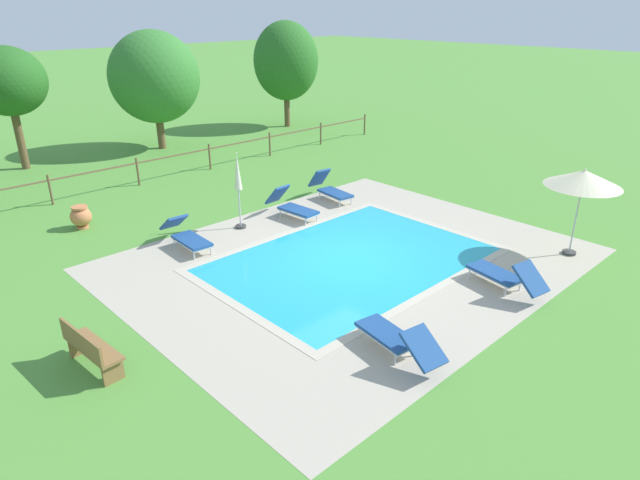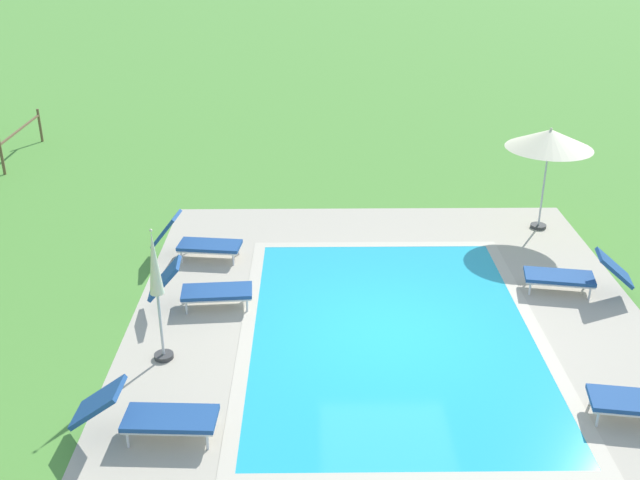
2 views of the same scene
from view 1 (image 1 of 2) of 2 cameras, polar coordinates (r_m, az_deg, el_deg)
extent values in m
plane|color=#518E38|center=(14.63, 3.19, -2.02)|extent=(160.00, 160.00, 0.00)
cube|color=#B2A893|center=(14.63, 3.19, -2.01)|extent=(11.57, 9.37, 0.01)
cube|color=#23A8C1|center=(14.63, 3.19, -2.00)|extent=(7.06, 4.85, 0.01)
cube|color=#C0B59F|center=(16.32, -3.32, 0.78)|extent=(7.54, 0.24, 0.01)
cube|color=#C0B59F|center=(13.22, 11.27, -5.37)|extent=(7.54, 0.24, 0.01)
cube|color=#C0B59F|center=(17.27, 11.54, 1.63)|extent=(0.24, 4.85, 0.01)
cube|color=#C0B59F|center=(12.51, -8.44, -6.92)|extent=(0.24, 4.85, 0.01)
cube|color=navy|center=(17.22, -2.28, 3.13)|extent=(0.69, 1.34, 0.07)
cube|color=navy|center=(17.75, -4.46, 4.77)|extent=(0.64, 0.65, 0.67)
cube|color=silver|center=(17.24, -2.28, 2.96)|extent=(0.66, 1.31, 0.04)
cylinder|color=silver|center=(17.10, -0.35, 2.37)|extent=(0.04, 0.04, 0.28)
cylinder|color=silver|center=(16.76, -1.53, 1.91)|extent=(0.04, 0.04, 0.28)
cylinder|color=silver|center=(17.82, -2.97, 3.22)|extent=(0.04, 0.04, 0.28)
cylinder|color=silver|center=(17.49, -4.15, 2.79)|extent=(0.04, 0.04, 0.28)
cube|color=navy|center=(13.85, 17.74, -3.27)|extent=(0.82, 1.39, 0.07)
cube|color=navy|center=(13.23, 21.10, -3.76)|extent=(0.71, 0.79, 0.58)
cube|color=silver|center=(13.88, 17.71, -3.47)|extent=(0.79, 1.35, 0.04)
cylinder|color=silver|center=(14.06, 15.28, -3.36)|extent=(0.04, 0.04, 0.28)
cylinder|color=silver|center=(14.42, 16.64, -2.83)|extent=(0.04, 0.04, 0.28)
cylinder|color=silver|center=(13.45, 18.75, -5.07)|extent=(0.04, 0.04, 0.28)
cylinder|color=silver|center=(13.83, 20.07, -4.47)|extent=(0.04, 0.04, 0.28)
cube|color=navy|center=(15.39, -13.20, -0.04)|extent=(0.66, 1.33, 0.07)
cube|color=navy|center=(16.12, -14.98, 1.82)|extent=(0.63, 0.75, 0.55)
cube|color=silver|center=(15.41, -13.18, -0.22)|extent=(0.63, 1.30, 0.04)
cylinder|color=silver|center=(15.12, -11.28, -1.02)|extent=(0.04, 0.04, 0.28)
cylinder|color=silver|center=(14.90, -12.97, -1.55)|extent=(0.04, 0.04, 0.28)
cylinder|color=silver|center=(16.02, -13.30, 0.22)|extent=(0.04, 0.04, 0.28)
cylinder|color=silver|center=(15.81, -14.91, -0.26)|extent=(0.04, 0.04, 0.28)
cube|color=navy|center=(10.99, 6.95, -9.60)|extent=(0.80, 1.38, 0.07)
cube|color=navy|center=(10.27, 10.75, -10.95)|extent=(0.71, 0.83, 0.52)
cube|color=silver|center=(11.02, 6.93, -9.85)|extent=(0.76, 1.35, 0.04)
cylinder|color=silver|center=(11.29, 4.05, -9.54)|extent=(0.04, 0.04, 0.28)
cylinder|color=silver|center=(11.57, 6.05, -8.73)|extent=(0.04, 0.04, 0.28)
cylinder|color=silver|center=(10.61, 7.84, -12.14)|extent=(0.04, 0.04, 0.28)
cylinder|color=silver|center=(10.90, 9.87, -11.19)|extent=(0.04, 0.04, 0.28)
cube|color=navy|center=(18.81, 1.60, 4.91)|extent=(0.75, 1.36, 0.07)
cube|color=navy|center=(19.40, -0.07, 6.51)|extent=(0.66, 0.64, 0.70)
cube|color=silver|center=(18.83, 1.60, 4.75)|extent=(0.72, 1.33, 0.04)
cylinder|color=silver|center=(18.62, 3.27, 4.11)|extent=(0.04, 0.04, 0.28)
cylinder|color=silver|center=(18.31, 2.04, 3.80)|extent=(0.04, 0.04, 0.28)
cylinder|color=silver|center=(19.43, 1.17, 4.98)|extent=(0.04, 0.04, 0.28)
cylinder|color=silver|center=(19.14, -0.04, 4.69)|extent=(0.04, 0.04, 0.28)
cylinder|color=#383838|center=(16.38, 24.48, -1.20)|extent=(0.36, 0.36, 0.08)
cylinder|color=#B2B5B7|center=(15.99, 25.14, 2.48)|extent=(0.04, 0.04, 2.34)
cone|color=beige|center=(15.70, 25.74, 5.80)|extent=(1.93, 1.93, 0.43)
sphere|color=beige|center=(15.65, 25.88, 6.58)|extent=(0.06, 0.06, 0.06)
cylinder|color=#383838|center=(16.84, -8.24, 1.41)|extent=(0.32, 0.32, 0.08)
cylinder|color=#B2B5B7|center=(16.63, -8.35, 3.24)|extent=(0.04, 0.04, 1.22)
cone|color=beige|center=(16.28, -8.58, 7.03)|extent=(0.23, 0.23, 1.07)
sphere|color=beige|center=(16.13, -8.70, 8.91)|extent=(0.05, 0.05, 0.05)
cube|color=olive|center=(11.10, -22.50, -10.29)|extent=(0.55, 1.53, 0.06)
cube|color=olive|center=(10.92, -23.62, -9.65)|extent=(0.16, 1.50, 0.40)
cube|color=olive|center=(11.73, -23.75, -9.96)|extent=(0.40, 0.09, 0.41)
cube|color=olive|center=(10.74, -20.73, -12.74)|extent=(0.40, 0.09, 0.41)
cylinder|color=#C67547|center=(18.14, -23.45, 1.27)|extent=(0.34, 0.34, 0.08)
ellipsoid|color=#C67547|center=(18.02, -23.62, 2.26)|extent=(0.62, 0.62, 0.59)
cylinder|color=#C67547|center=(17.93, -23.77, 3.13)|extent=(0.47, 0.47, 0.06)
cylinder|color=brown|center=(20.57, -26.26, 4.70)|extent=(0.08, 0.08, 1.05)
cylinder|color=brown|center=(21.63, -18.43, 6.76)|extent=(0.08, 0.08, 1.05)
cylinder|color=brown|center=(23.08, -11.41, 8.49)|extent=(0.08, 0.08, 1.05)
cylinder|color=brown|center=(24.85, -5.25, 9.90)|extent=(0.08, 0.08, 1.05)
cylinder|color=brown|center=(26.87, 0.08, 11.01)|extent=(0.08, 0.08, 1.05)
cylinder|color=brown|center=(29.09, 4.67, 11.89)|extent=(0.08, 0.08, 1.05)
cube|color=brown|center=(22.23, -14.90, 8.48)|extent=(22.04, 0.05, 0.05)
cylinder|color=brown|center=(31.05, -3.45, 13.49)|extent=(0.31, 0.31, 1.94)
ellipsoid|color=#286623|center=(30.73, -3.57, 18.09)|extent=(3.45, 3.45, 4.09)
cylinder|color=brown|center=(25.64, -28.75, 9.24)|extent=(0.31, 0.31, 2.50)
ellipsoid|color=#235B1E|center=(25.30, -29.75, 14.15)|extent=(2.91, 2.91, 2.66)
cylinder|color=brown|center=(27.10, -16.26, 10.93)|extent=(0.35, 0.35, 1.72)
ellipsoid|color=#33752D|center=(26.73, -16.85, 15.91)|extent=(4.02, 4.02, 4.06)
camera|label=2|loc=(10.48, -54.61, 17.34)|focal=41.28mm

